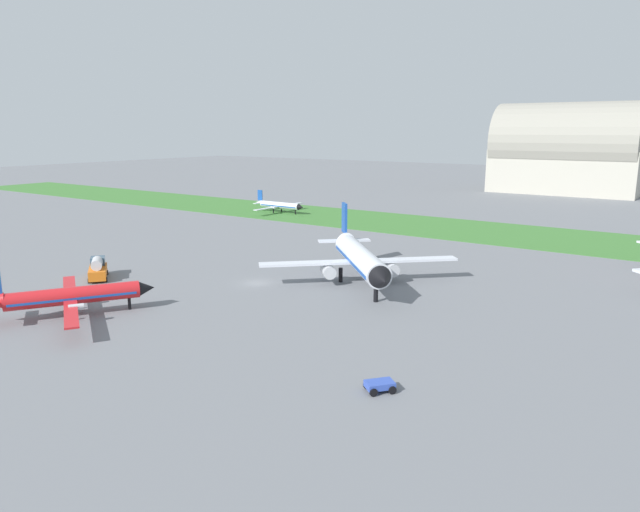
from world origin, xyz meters
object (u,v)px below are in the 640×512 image
at_px(baggage_cart_near_gate, 380,385).
at_px(fuel_truck_midfield, 98,268).
at_px(airplane_taxiing_turboprop, 279,205).
at_px(airplane_midfield_jet, 360,258).
at_px(airplane_foreground_turboprop, 70,296).

relative_size(baggage_cart_near_gate, fuel_truck_midfield, 0.45).
relative_size(airplane_taxiing_turboprop, fuel_truck_midfield, 2.87).
xyz_separation_m(airplane_taxiing_turboprop, fuel_truck_midfield, (21.66, -69.99, -0.50)).
height_order(airplane_taxiing_turboprop, baggage_cart_near_gate, airplane_taxiing_turboprop).
relative_size(airplane_midfield_jet, airplane_taxiing_turboprop, 1.22).
relative_size(airplane_foreground_turboprop, fuel_truck_midfield, 3.04).
xyz_separation_m(airplane_foreground_turboprop, baggage_cart_near_gate, (40.10, 2.97, -1.93)).
distance_m(airplane_foreground_turboprop, fuel_truck_midfield, 18.16).
distance_m(airplane_midfield_jet, fuel_truck_midfield, 38.86).
height_order(airplane_midfield_jet, fuel_truck_midfield, airplane_midfield_jet).
bearing_deg(airplane_midfield_jet, airplane_foreground_turboprop, -75.36).
bearing_deg(airplane_foreground_turboprop, airplane_taxiing_turboprop, 54.44).
height_order(airplane_midfield_jet, airplane_foreground_turboprop, airplane_midfield_jet).
xyz_separation_m(airplane_taxiing_turboprop, baggage_cart_near_gate, (74.74, -79.68, -1.51)).
xyz_separation_m(airplane_midfield_jet, airplane_taxiing_turboprop, (-54.87, 49.91, -1.59)).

